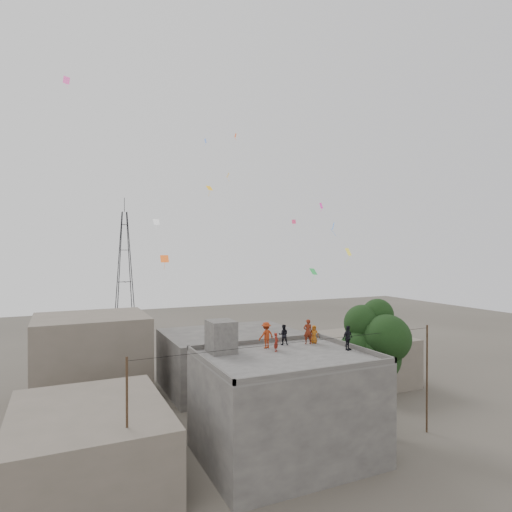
{
  "coord_description": "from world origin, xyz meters",
  "views": [
    {
      "loc": [
        -12.42,
        -22.62,
        12.48
      ],
      "look_at": [
        -0.95,
        2.23,
        12.15
      ],
      "focal_mm": 30.0,
      "sensor_mm": 36.0,
      "label": 1
    }
  ],
  "objects_px": {
    "tree": "(375,343)",
    "person_dark_adult": "(348,338)",
    "person_red_adult": "(308,332)",
    "stair_head_box": "(221,336)",
    "transmission_tower": "(125,275)"
  },
  "relations": [
    {
      "from": "stair_head_box",
      "to": "person_dark_adult",
      "type": "xyz_separation_m",
      "value": [
        7.6,
        -2.84,
        -0.22
      ]
    },
    {
      "from": "tree",
      "to": "person_dark_adult",
      "type": "bearing_deg",
      "value": -164.26
    },
    {
      "from": "stair_head_box",
      "to": "transmission_tower",
      "type": "height_order",
      "value": "transmission_tower"
    },
    {
      "from": "stair_head_box",
      "to": "transmission_tower",
      "type": "xyz_separation_m",
      "value": [
        -0.8,
        37.4,
        1.97
      ]
    },
    {
      "from": "tree",
      "to": "person_dark_adult",
      "type": "height_order",
      "value": "tree"
    },
    {
      "from": "stair_head_box",
      "to": "person_red_adult",
      "type": "distance_m",
      "value": 6.24
    },
    {
      "from": "transmission_tower",
      "to": "person_red_adult",
      "type": "bearing_deg",
      "value": -79.41
    },
    {
      "from": "transmission_tower",
      "to": "person_red_adult",
      "type": "xyz_separation_m",
      "value": [
        7.03,
        -37.61,
        -2.12
      ]
    },
    {
      "from": "stair_head_box",
      "to": "transmission_tower",
      "type": "distance_m",
      "value": 37.46
    },
    {
      "from": "person_dark_adult",
      "to": "transmission_tower",
      "type": "bearing_deg",
      "value": 84.11
    },
    {
      "from": "stair_head_box",
      "to": "transmission_tower",
      "type": "bearing_deg",
      "value": 91.23
    },
    {
      "from": "tree",
      "to": "person_red_adult",
      "type": "xyz_separation_m",
      "value": [
        -4.34,
        1.79,
        0.85
      ]
    },
    {
      "from": "person_red_adult",
      "to": "transmission_tower",
      "type": "bearing_deg",
      "value": -64.06
    },
    {
      "from": "tree",
      "to": "stair_head_box",
      "type": "bearing_deg",
      "value": 169.26
    },
    {
      "from": "tree",
      "to": "person_dark_adult",
      "type": "distance_m",
      "value": 3.18
    }
  ]
}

